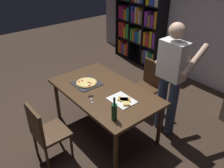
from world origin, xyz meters
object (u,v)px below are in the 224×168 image
(chair_near_camera, at_px, (45,131))
(wine_bottle, at_px, (114,112))
(kitchen_scissors, at_px, (91,98))
(chair_far_side, at_px, (149,83))
(person_serving_pizza, at_px, (171,75))
(pepperoni_pizza_on_tray, at_px, (87,83))
(dining_table, at_px, (104,94))
(bookshelf, at_px, (140,23))

(chair_near_camera, height_order, wine_bottle, wine_bottle)
(wine_bottle, relative_size, kitchen_scissors, 1.62)
(chair_far_side, relative_size, person_serving_pizza, 0.51)
(pepperoni_pizza_on_tray, xyz_separation_m, kitchen_scissors, (0.37, -0.18, -0.01))
(person_serving_pizza, relative_size, pepperoni_pizza_on_tray, 4.63)
(chair_near_camera, relative_size, pepperoni_pizza_on_tray, 2.38)
(chair_far_side, height_order, kitchen_scissors, chair_far_side)
(dining_table, height_order, kitchen_scissors, kitchen_scissors)
(dining_table, bearing_deg, person_serving_pizza, 51.83)
(chair_near_camera, bearing_deg, bookshelf, 115.92)
(wine_bottle, bearing_deg, pepperoni_pizza_on_tray, 166.29)
(bookshelf, relative_size, person_serving_pizza, 1.11)
(bookshelf, relative_size, pepperoni_pizza_on_tray, 5.16)
(wine_bottle, bearing_deg, person_serving_pizza, 91.26)
(dining_table, distance_m, chair_far_side, 0.99)
(chair_far_side, xyz_separation_m, person_serving_pizza, (0.60, -0.22, 0.49))
(pepperoni_pizza_on_tray, bearing_deg, wine_bottle, -13.71)
(chair_far_side, distance_m, wine_bottle, 1.48)
(pepperoni_pizza_on_tray, relative_size, wine_bottle, 1.19)
(chair_far_side, distance_m, bookshelf, 2.19)
(dining_table, height_order, pepperoni_pizza_on_tray, pepperoni_pizza_on_tray)
(chair_far_side, bearing_deg, person_serving_pizza, -20.30)
(bookshelf, distance_m, wine_bottle, 3.51)
(person_serving_pizza, bearing_deg, chair_far_side, 159.70)
(person_serving_pizza, xyz_separation_m, kitchen_scissors, (-0.54, -1.03, -0.24))
(bookshelf, distance_m, kitchen_scissors, 3.13)
(person_serving_pizza, distance_m, pepperoni_pizza_on_tray, 1.27)
(person_serving_pizza, height_order, wine_bottle, person_serving_pizza)
(chair_near_camera, xyz_separation_m, person_serving_pizza, (0.60, 1.73, 0.49))
(wine_bottle, bearing_deg, dining_table, 152.48)
(kitchen_scissors, bearing_deg, chair_far_side, 92.38)
(chair_far_side, height_order, wine_bottle, wine_bottle)
(bookshelf, bearing_deg, chair_near_camera, -64.08)
(dining_table, relative_size, kitchen_scissors, 8.57)
(dining_table, bearing_deg, kitchen_scissors, -79.16)
(kitchen_scissors, bearing_deg, pepperoni_pizza_on_tray, 154.49)
(dining_table, bearing_deg, bookshelf, 124.47)
(dining_table, xyz_separation_m, chair_far_side, (0.00, 0.98, -0.17))
(wine_bottle, distance_m, kitchen_scissors, 0.58)
(person_serving_pizza, xyz_separation_m, pepperoni_pizza_on_tray, (-0.91, -0.85, -0.23))
(chair_near_camera, distance_m, kitchen_scissors, 0.75)
(pepperoni_pizza_on_tray, relative_size, kitchen_scissors, 1.94)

